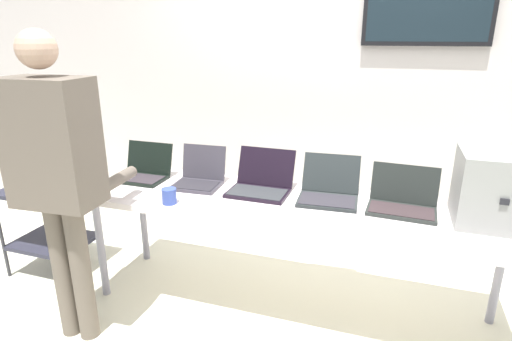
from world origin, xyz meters
name	(u,v)px	position (x,y,z in m)	size (l,w,h in m)	color
ground	(288,309)	(0.00, 0.00, -0.02)	(8.00, 8.00, 0.04)	beige
back_wall	(328,89)	(0.02, 1.13, 1.29)	(8.00, 0.11, 2.55)	silver
workbench	(291,210)	(0.00, 0.00, 0.69)	(2.65, 0.70, 0.75)	white
equipment_box	(497,189)	(1.08, 0.05, 0.94)	(0.39, 0.36, 0.39)	gray
laptop_station_0	(143,171)	(-1.08, 0.10, 0.80)	(0.35, 0.29, 0.23)	black
laptop_station_1	(199,176)	(-0.65, 0.10, 0.80)	(0.32, 0.31, 0.25)	#39363F
laptop_station_2	(261,183)	(-0.22, 0.11, 0.80)	(0.38, 0.35, 0.25)	black
laptop_station_3	(329,190)	(0.21, 0.13, 0.80)	(0.37, 0.39, 0.24)	#202627
laptop_station_4	(402,200)	(0.63, 0.09, 0.80)	(0.39, 0.30, 0.24)	#232825
person	(56,165)	(-1.12, -0.62, 1.05)	(0.46, 0.61, 1.73)	#655A4F
coffee_mug	(169,196)	(-0.68, -0.25, 0.79)	(0.09, 0.09, 0.09)	#354BA0
storage_cart	(49,216)	(-1.79, -0.09, 0.43)	(0.56, 0.44, 0.66)	#272737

